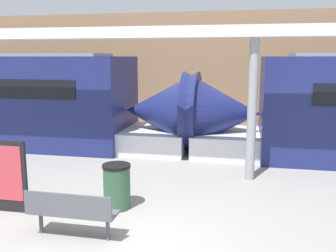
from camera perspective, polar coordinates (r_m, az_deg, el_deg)
The scene contains 6 objects.
station_wall at distance 16.68m, azimuth 4.93°, elevation 8.44°, with size 56.00×0.20×5.00m, color #937051.
bench_near at distance 6.74m, azimuth -14.60°, elevation -12.30°, with size 1.58×0.46×0.85m.
trash_bin at distance 7.86m, azimuth -7.80°, elevation -9.08°, with size 0.58×0.58×0.93m.
poster_board at distance 8.25m, azimuth -23.92°, elevation -6.92°, with size 1.06×0.07×1.48m.
support_column_near at distance 9.53m, azimuth 12.69°, elevation 2.32°, with size 0.24×0.24×3.55m, color gray.
canopy_beam at distance 9.46m, azimuth 13.17°, elevation 13.89°, with size 28.00×0.60×0.28m, color silver.
Camera 1 is at (1.91, -5.17, 3.09)m, focal length 40.00 mm.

